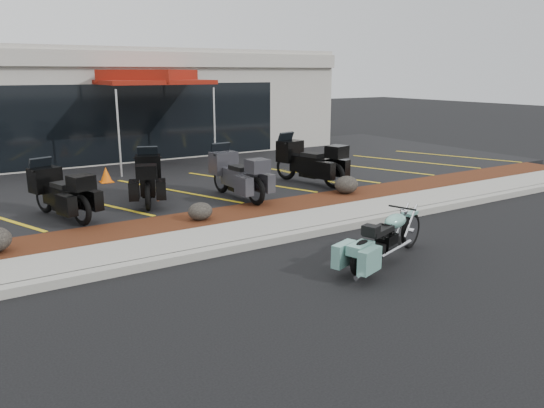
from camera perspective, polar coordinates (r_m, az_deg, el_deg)
ground at (r=9.40m, az=2.62°, el=-5.80°), size 90.00×90.00×0.00m
curb at (r=10.08m, az=-0.29°, el=-3.94°), size 24.00×0.25×0.15m
sidewalk at (r=10.66m, az=-2.28°, el=-2.95°), size 24.00×1.20×0.15m
mulch_bed at (r=11.67m, az=-5.22°, el=-1.46°), size 24.00×1.20×0.16m
upper_lot at (r=16.55m, az=-13.75°, el=2.79°), size 26.00×9.60×0.15m
dealership_building at (r=22.33m, az=-19.30°, el=10.23°), size 18.00×8.16×4.00m
boulder_mid at (r=11.21m, az=-7.73°, el=-0.78°), size 0.53×0.44×0.37m
boulder_right at (r=13.67m, az=8.00°, el=2.07°), size 0.64×0.53×0.45m
hero_cruiser at (r=10.07m, az=14.69°, el=-2.22°), size 2.61×1.42×0.89m
touring_black_front at (r=12.66m, az=-23.41°, el=1.86°), size 1.41×2.27×1.24m
touring_black_mid at (r=13.62m, az=-13.13°, el=3.48°), size 1.53×2.31×1.25m
touring_grey at (r=13.64m, az=-5.50°, el=3.89°), size 0.97×2.28×1.30m
touring_black_rear at (r=15.25m, az=1.54°, el=5.17°), size 1.45×2.52×1.38m
traffic_cone at (r=15.69m, az=-17.43°, el=3.04°), size 0.40×0.40×0.44m
popup_canopy at (r=18.14m, az=-13.09°, el=13.00°), size 4.36×4.36×3.10m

